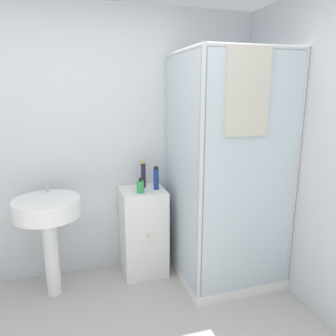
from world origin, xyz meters
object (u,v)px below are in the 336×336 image
object	(u,v)px
shampoo_bottle_tall_black	(143,174)
shampoo_bottle_blue	(156,178)
sink	(48,217)
soap_dispenser	(140,186)

from	to	relation	value
shampoo_bottle_tall_black	shampoo_bottle_blue	world-z (taller)	shampoo_bottle_tall_black
shampoo_bottle_blue	sink	bearing A→B (deg)	-173.83
soap_dispenser	shampoo_bottle_tall_black	size ratio (longest dim) A/B	0.55
sink	shampoo_bottle_blue	size ratio (longest dim) A/B	4.67
shampoo_bottle_tall_black	shampoo_bottle_blue	xyz separation A→B (m)	(0.10, -0.10, -0.02)
sink	soap_dispenser	world-z (taller)	sink
sink	shampoo_bottle_blue	world-z (taller)	shampoo_bottle_blue
soap_dispenser	shampoo_bottle_blue	xyz separation A→B (m)	(0.16, 0.06, 0.05)
soap_dispenser	shampoo_bottle_tall_black	world-z (taller)	shampoo_bottle_tall_black
sink	soap_dispenser	bearing A→B (deg)	3.27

